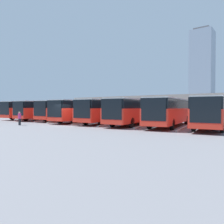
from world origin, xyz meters
The scene contains 19 objects.
ground_plane centered at (0.00, 0.00, 0.00)m, with size 600.00×600.00×0.00m, color slate.
bus_0 centered at (-14.98, -6.29, 1.76)m, with size 4.17×12.44×3.13m.
curb_divider_0 centered at (-12.84, -4.49, 0.07)m, with size 0.24×6.76×0.15m, color #9E9E99.
bus_1 centered at (-10.70, -6.10, 1.76)m, with size 4.17×12.44×3.13m.
curb_divider_1 centered at (-8.56, -4.29, 0.07)m, with size 0.24×6.76×0.15m, color #9E9E99.
bus_2 centered at (-6.42, -5.66, 1.76)m, with size 4.17×12.44×3.13m.
curb_divider_2 centered at (-4.28, -3.85, 0.07)m, with size 0.24×6.76×0.15m, color #9E9E99.
bus_3 centered at (-2.14, -5.89, 1.76)m, with size 4.17×12.44×3.13m.
curb_divider_3 centered at (0.00, -4.08, 0.07)m, with size 0.24×6.76×0.15m, color #9E9E99.
bus_4 centered at (2.14, -5.58, 1.76)m, with size 4.17×12.44×3.13m.
curb_divider_4 centered at (4.28, -3.77, 0.07)m, with size 0.24×6.76×0.15m, color #9E9E99.
bus_5 centered at (6.42, -6.57, 1.76)m, with size 4.17×12.44×3.13m.
curb_divider_5 centered at (8.56, -4.76, 0.07)m, with size 0.24×6.76×0.15m, color #9E9E99.
bus_6 centered at (10.70, -5.93, 1.76)m, with size 4.17×12.44×3.13m.
curb_divider_6 centered at (12.84, -4.12, 0.07)m, with size 0.24×6.76×0.15m, color #9E9E99.
bus_7 centered at (14.98, -6.15, 1.76)m, with size 4.17×12.44×3.13m.
pedestrian centered at (4.45, 3.10, 0.87)m, with size 0.39×0.38×1.62m.
station_building centered at (0.00, -27.40, 2.25)m, with size 39.54×16.25×4.45m.
office_tower centered at (36.88, -215.58, 39.88)m, with size 21.00×21.00×80.96m.
Camera 1 is at (-19.93, 17.70, 2.21)m, focal length 35.00 mm.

